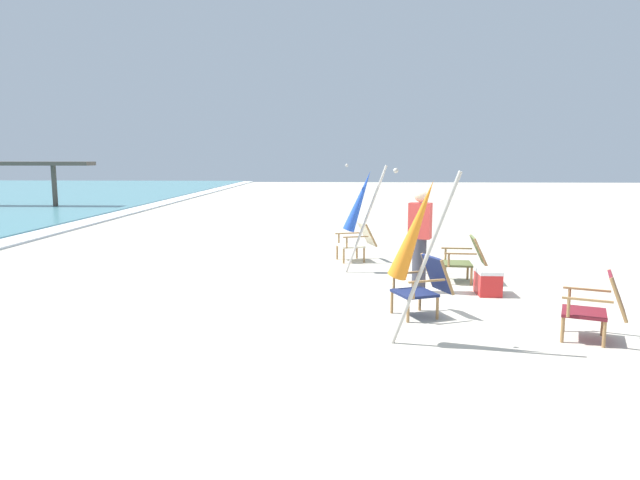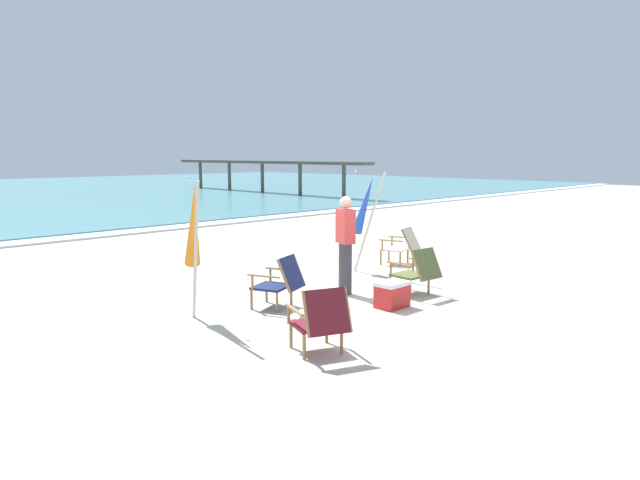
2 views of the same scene
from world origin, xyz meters
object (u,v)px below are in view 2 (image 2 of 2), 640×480
at_px(person_near_chairs, 345,244).
at_px(cooler_box, 392,294).
at_px(beach_chair_front_right, 321,319).
at_px(beach_chair_back_left, 417,270).
at_px(beach_chair_back_right, 281,280).
at_px(beach_chair_far_center, 402,245).
at_px(umbrella_furled_orange, 193,228).
at_px(umbrella_furled_blue, 365,206).

xyz_separation_m(person_near_chairs, cooler_box, (-0.10, -1.06, -0.64)).
bearing_deg(cooler_box, beach_chair_front_right, -162.24).
bearing_deg(beach_chair_front_right, person_near_chairs, 37.26).
bearing_deg(beach_chair_back_left, person_near_chairs, 130.05).
distance_m(beach_chair_back_right, person_near_chairs, 1.40).
distance_m(beach_chair_back_left, person_near_chairs, 1.25).
xyz_separation_m(beach_chair_far_center, beach_chair_back_right, (-4.07, -0.82, 0.00)).
xyz_separation_m(umbrella_furled_orange, person_near_chairs, (2.62, -0.39, -0.47)).
distance_m(beach_chair_front_right, person_near_chairs, 2.96).
xyz_separation_m(umbrella_furled_orange, cooler_box, (2.52, -1.45, -1.11)).
height_order(beach_chair_far_center, beach_chair_back_right, beach_chair_back_right).
distance_m(beach_chair_far_center, beach_chair_back_left, 2.68).
bearing_deg(beach_chair_back_right, umbrella_furled_blue, 15.93).
distance_m(beach_chair_far_center, cooler_box, 3.46).
height_order(beach_chair_back_left, beach_chair_front_right, beach_chair_front_right).
bearing_deg(beach_chair_far_center, beach_chair_back_right, -168.68).
relative_size(beach_chair_back_left, beach_chair_front_right, 0.94).
bearing_deg(person_near_chairs, beach_chair_back_right, 176.26).
height_order(beach_chair_back_left, person_near_chairs, person_near_chairs).
relative_size(umbrella_furled_orange, person_near_chairs, 1.23).
height_order(beach_chair_far_center, umbrella_furled_orange, umbrella_furled_orange).
bearing_deg(umbrella_furled_orange, umbrella_furled_blue, 7.08).
bearing_deg(umbrella_furled_blue, beach_chair_back_right, -164.07).
bearing_deg(cooler_box, beach_chair_back_right, 137.15).
bearing_deg(umbrella_furled_blue, cooler_box, -129.63).
relative_size(beach_chair_far_center, cooler_box, 1.79).
xyz_separation_m(beach_chair_back_left, umbrella_furled_orange, (-3.38, 1.29, 0.89)).
bearing_deg(cooler_box, person_near_chairs, 84.68).
bearing_deg(beach_chair_back_left, cooler_box, -169.61).
bearing_deg(beach_chair_far_center, umbrella_furled_blue, 179.85).
bearing_deg(person_near_chairs, beach_chair_front_right, -142.74).
height_order(beach_chair_front_right, person_near_chairs, person_near_chairs).
bearing_deg(beach_chair_back_right, beach_chair_far_center, 11.32).
distance_m(beach_chair_back_left, umbrella_furled_blue, 2.16).
height_order(beach_chair_back_left, cooler_box, beach_chair_back_left).
xyz_separation_m(beach_chair_back_left, beach_chair_back_right, (-2.10, 0.99, 0.00)).
height_order(beach_chair_front_right, cooler_box, beach_chair_front_right).
height_order(beach_chair_far_center, cooler_box, beach_chair_far_center).
height_order(umbrella_furled_orange, person_near_chairs, umbrella_furled_orange).
xyz_separation_m(beach_chair_back_left, cooler_box, (-0.86, -0.16, -0.23)).
distance_m(beach_chair_back_right, cooler_box, 1.70).
relative_size(beach_chair_front_right, umbrella_furled_orange, 0.42).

